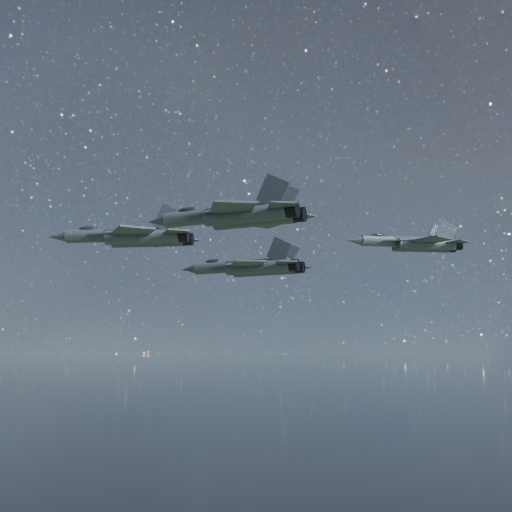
{
  "coord_description": "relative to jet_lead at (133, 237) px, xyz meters",
  "views": [
    {
      "loc": [
        -0.64,
        -70.22,
        140.31
      ],
      "look_at": [
        -4.56,
        -0.84,
        151.71
      ],
      "focal_mm": 42.0,
      "sensor_mm": 36.0,
      "label": 1
    }
  ],
  "objects": [
    {
      "name": "jet_lead",
      "position": [
        0.0,
        0.0,
        0.0
      ],
      "size": [
        18.44,
        12.99,
        4.66
      ],
      "rotation": [
        0.0,
        0.0,
        -0.07
      ],
      "color": "#353C42"
    },
    {
      "name": "jet_left",
      "position": [
        13.15,
        13.43,
        -1.81
      ],
      "size": [
        19.29,
        12.83,
        4.9
      ],
      "rotation": [
        0.0,
        0.0,
        -0.36
      ],
      "color": "#353C42"
    },
    {
      "name": "jet_right",
      "position": [
        14.03,
        -19.56,
        -2.21
      ],
      "size": [
        15.23,
        10.14,
        3.87
      ],
      "rotation": [
        0.0,
        0.0,
        -0.35
      ],
      "color": "#353C42"
    },
    {
      "name": "jet_slot",
      "position": [
        34.68,
        8.71,
        0.41
      ],
      "size": [
        15.89,
        10.93,
        3.99
      ],
      "rotation": [
        0.0,
        0.0,
        0.19
      ],
      "color": "#353C42"
    }
  ]
}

